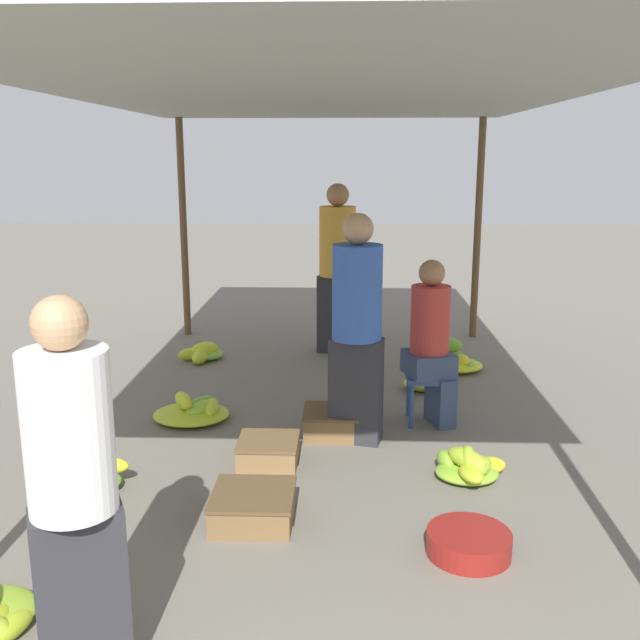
{
  "coord_description": "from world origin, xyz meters",
  "views": [
    {
      "loc": [
        0.19,
        -1.99,
        2.05
      ],
      "look_at": [
        0.0,
        3.14,
        0.86
      ],
      "focal_mm": 40.0,
      "sensor_mm": 36.0,
      "label": 1
    }
  ],
  "objects_px": {
    "banana_pile_left_1": "(196,411)",
    "banana_pile_right_1": "(426,381)",
    "banana_pile_right_0": "(469,467)",
    "banana_pile_right_2": "(453,361)",
    "crate_near": "(253,507)",
    "shopper_walking_mid": "(337,266)",
    "banana_pile_left_3": "(203,353)",
    "vendor_seated": "(432,340)",
    "shopper_walking_far": "(357,326)",
    "crate_mid": "(268,452)",
    "vendor_foreground": "(73,489)",
    "banana_pile_left_2": "(87,473)",
    "stool": "(428,384)",
    "crate_far": "(332,422)",
    "basin_black": "(469,543)"
  },
  "relations": [
    {
      "from": "banana_pile_left_3",
      "to": "banana_pile_right_1",
      "type": "xyz_separation_m",
      "value": [
        2.19,
        -0.89,
        0.02
      ]
    },
    {
      "from": "vendor_foreground",
      "to": "shopper_walking_far",
      "type": "height_order",
      "value": "shopper_walking_far"
    },
    {
      "from": "banana_pile_right_0",
      "to": "shopper_walking_mid",
      "type": "xyz_separation_m",
      "value": [
        -0.9,
        3.07,
        0.83
      ]
    },
    {
      "from": "crate_near",
      "to": "crate_mid",
      "type": "height_order",
      "value": "crate_near"
    },
    {
      "from": "banana_pile_left_1",
      "to": "banana_pile_right_1",
      "type": "bearing_deg",
      "value": 22.62
    },
    {
      "from": "vendor_seated",
      "to": "banana_pile_left_2",
      "type": "relative_size",
      "value": 2.56
    },
    {
      "from": "crate_near",
      "to": "stool",
      "type": "bearing_deg",
      "value": 54.05
    },
    {
      "from": "banana_pile_right_1",
      "to": "crate_mid",
      "type": "height_order",
      "value": "banana_pile_right_1"
    },
    {
      "from": "vendor_foreground",
      "to": "vendor_seated",
      "type": "relative_size",
      "value": 1.21
    },
    {
      "from": "stool",
      "to": "crate_mid",
      "type": "relative_size",
      "value": 0.96
    },
    {
      "from": "vendor_seated",
      "to": "crate_far",
      "type": "bearing_deg",
      "value": -159.41
    },
    {
      "from": "vendor_seated",
      "to": "vendor_foreground",
      "type": "bearing_deg",
      "value": -120.68
    },
    {
      "from": "banana_pile_right_2",
      "to": "crate_near",
      "type": "relative_size",
      "value": 1.27
    },
    {
      "from": "shopper_walking_far",
      "to": "vendor_foreground",
      "type": "bearing_deg",
      "value": -114.23
    },
    {
      "from": "shopper_walking_mid",
      "to": "shopper_walking_far",
      "type": "distance_m",
      "value": 2.44
    },
    {
      "from": "crate_mid",
      "to": "shopper_walking_mid",
      "type": "height_order",
      "value": "shopper_walking_mid"
    },
    {
      "from": "banana_pile_right_1",
      "to": "shopper_walking_far",
      "type": "distance_m",
      "value": 1.55
    },
    {
      "from": "banana_pile_left_1",
      "to": "banana_pile_right_0",
      "type": "bearing_deg",
      "value": -27.14
    },
    {
      "from": "stool",
      "to": "crate_near",
      "type": "distance_m",
      "value": 2.0
    },
    {
      "from": "vendor_seated",
      "to": "basin_black",
      "type": "height_order",
      "value": "vendor_seated"
    },
    {
      "from": "banana_pile_left_2",
      "to": "crate_near",
      "type": "xyz_separation_m",
      "value": [
        1.1,
        -0.38,
        -0.01
      ]
    },
    {
      "from": "vendor_seated",
      "to": "banana_pile_right_0",
      "type": "height_order",
      "value": "vendor_seated"
    },
    {
      "from": "banana_pile_left_2",
      "to": "crate_mid",
      "type": "bearing_deg",
      "value": 20.17
    },
    {
      "from": "banana_pile_right_1",
      "to": "shopper_walking_far",
      "type": "relative_size",
      "value": 0.26
    },
    {
      "from": "crate_mid",
      "to": "shopper_walking_far",
      "type": "height_order",
      "value": "shopper_walking_far"
    },
    {
      "from": "banana_pile_left_3",
      "to": "vendor_foreground",
      "type": "bearing_deg",
      "value": -84.55
    },
    {
      "from": "banana_pile_left_1",
      "to": "banana_pile_right_1",
      "type": "xyz_separation_m",
      "value": [
        1.91,
        0.79,
        0.02
      ]
    },
    {
      "from": "banana_pile_right_1",
      "to": "crate_mid",
      "type": "distance_m",
      "value": 2.03
    },
    {
      "from": "vendor_foreground",
      "to": "banana_pile_left_2",
      "type": "height_order",
      "value": "vendor_foreground"
    },
    {
      "from": "banana_pile_right_1",
      "to": "banana_pile_right_0",
      "type": "bearing_deg",
      "value": -87.36
    },
    {
      "from": "banana_pile_right_2",
      "to": "shopper_walking_far",
      "type": "height_order",
      "value": "shopper_walking_far"
    },
    {
      "from": "crate_mid",
      "to": "vendor_foreground",
      "type": "bearing_deg",
      "value": -104.16
    },
    {
      "from": "banana_pile_right_0",
      "to": "shopper_walking_mid",
      "type": "height_order",
      "value": "shopper_walking_mid"
    },
    {
      "from": "vendor_foreground",
      "to": "banana_pile_right_2",
      "type": "height_order",
      "value": "vendor_foreground"
    },
    {
      "from": "banana_pile_left_2",
      "to": "shopper_walking_far",
      "type": "height_order",
      "value": "shopper_walking_far"
    },
    {
      "from": "banana_pile_left_2",
      "to": "vendor_seated",
      "type": "bearing_deg",
      "value": 28.23
    },
    {
      "from": "banana_pile_left_3",
      "to": "crate_near",
      "type": "distance_m",
      "value": 3.41
    },
    {
      "from": "banana_pile_left_3",
      "to": "shopper_walking_mid",
      "type": "height_order",
      "value": "shopper_walking_mid"
    },
    {
      "from": "vendor_foreground",
      "to": "stool",
      "type": "relative_size",
      "value": 4.01
    },
    {
      "from": "shopper_walking_far",
      "to": "banana_pile_left_3",
      "type": "bearing_deg",
      "value": 126.82
    },
    {
      "from": "banana_pile_right_2",
      "to": "crate_near",
      "type": "distance_m",
      "value": 3.44
    },
    {
      "from": "banana_pile_left_1",
      "to": "banana_pile_left_3",
      "type": "distance_m",
      "value": 1.7
    },
    {
      "from": "banana_pile_right_0",
      "to": "crate_far",
      "type": "relative_size",
      "value": 1.14
    },
    {
      "from": "stool",
      "to": "banana_pile_left_3",
      "type": "distance_m",
      "value": 2.7
    },
    {
      "from": "banana_pile_right_2",
      "to": "crate_near",
      "type": "bearing_deg",
      "value": -117.37
    },
    {
      "from": "banana_pile_left_3",
      "to": "vendor_seated",
      "type": "bearing_deg",
      "value": -38.18
    },
    {
      "from": "vendor_seated",
      "to": "crate_near",
      "type": "xyz_separation_m",
      "value": [
        -1.18,
        -1.6,
        -0.58
      ]
    },
    {
      "from": "banana_pile_right_2",
      "to": "shopper_walking_far",
      "type": "relative_size",
      "value": 0.36
    },
    {
      "from": "banana_pile_right_2",
      "to": "crate_mid",
      "type": "relative_size",
      "value": 1.46
    },
    {
      "from": "stool",
      "to": "crate_near",
      "type": "height_order",
      "value": "stool"
    }
  ]
}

